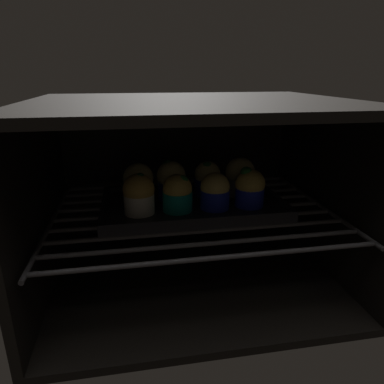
{
  "coord_description": "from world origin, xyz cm",
  "views": [
    {
      "loc": [
        -11.54,
        -42.21,
        40.1
      ],
      "look_at": [
        0.0,
        22.82,
        17.47
      ],
      "focal_mm": 32.61,
      "sensor_mm": 36.0,
      "label": 1
    }
  ],
  "objects_px": {
    "muffin_row1_col1": "(171,180)",
    "muffin_row0_col1": "(178,193)",
    "baking_tray": "(192,205)",
    "muffin_row1_col0": "(139,183)",
    "muffin_row0_col3": "(250,188)",
    "muffin_row1_col2": "(207,179)",
    "muffin_row0_col2": "(215,192)",
    "muffin_row1_col3": "(240,177)",
    "muffin_row0_col0": "(139,194)"
  },
  "relations": [
    {
      "from": "muffin_row1_col1",
      "to": "muffin_row0_col1",
      "type": "bearing_deg",
      "value": -86.97
    },
    {
      "from": "baking_tray",
      "to": "muffin_row1_col0",
      "type": "relative_size",
      "value": 4.59
    },
    {
      "from": "baking_tray",
      "to": "muffin_row0_col1",
      "type": "relative_size",
      "value": 5.02
    },
    {
      "from": "muffin_row0_col3",
      "to": "muffin_row1_col2",
      "type": "bearing_deg",
      "value": 133.24
    },
    {
      "from": "baking_tray",
      "to": "muffin_row0_col3",
      "type": "xyz_separation_m",
      "value": [
        0.11,
        -0.04,
        0.04
      ]
    },
    {
      "from": "baking_tray",
      "to": "muffin_row0_col2",
      "type": "distance_m",
      "value": 0.06
    },
    {
      "from": "muffin_row1_col0",
      "to": "muffin_row1_col2",
      "type": "height_order",
      "value": "muffin_row1_col0"
    },
    {
      "from": "muffin_row0_col3",
      "to": "muffin_row1_col3",
      "type": "height_order",
      "value": "muffin_row1_col3"
    },
    {
      "from": "baking_tray",
      "to": "muffin_row0_col2",
      "type": "xyz_separation_m",
      "value": [
        0.04,
        -0.04,
        0.04
      ]
    },
    {
      "from": "muffin_row0_col2",
      "to": "muffin_row1_col0",
      "type": "height_order",
      "value": "muffin_row1_col0"
    },
    {
      "from": "muffin_row1_col0",
      "to": "muffin_row1_col1",
      "type": "distance_m",
      "value": 0.07
    },
    {
      "from": "muffin_row0_col2",
      "to": "muffin_row1_col1",
      "type": "height_order",
      "value": "muffin_row1_col1"
    },
    {
      "from": "muffin_row0_col0",
      "to": "muffin_row1_col1",
      "type": "bearing_deg",
      "value": 45.15
    },
    {
      "from": "muffin_row0_col1",
      "to": "muffin_row1_col1",
      "type": "height_order",
      "value": "muffin_row1_col1"
    },
    {
      "from": "baking_tray",
      "to": "muffin_row1_col2",
      "type": "distance_m",
      "value": 0.07
    },
    {
      "from": "muffin_row0_col0",
      "to": "muffin_row0_col1",
      "type": "bearing_deg",
      "value": -0.08
    },
    {
      "from": "muffin_row0_col1",
      "to": "baking_tray",
      "type": "bearing_deg",
      "value": 46.86
    },
    {
      "from": "muffin_row0_col1",
      "to": "muffin_row1_col0",
      "type": "height_order",
      "value": "muffin_row1_col0"
    },
    {
      "from": "muffin_row0_col0",
      "to": "muffin_row1_col2",
      "type": "height_order",
      "value": "muffin_row0_col0"
    },
    {
      "from": "muffin_row1_col1",
      "to": "muffin_row1_col0",
      "type": "bearing_deg",
      "value": 178.89
    },
    {
      "from": "muffin_row1_col0",
      "to": "muffin_row1_col2",
      "type": "xyz_separation_m",
      "value": [
        0.14,
        0.0,
        -0.0
      ]
    },
    {
      "from": "muffin_row0_col0",
      "to": "muffin_row1_col2",
      "type": "distance_m",
      "value": 0.16
    },
    {
      "from": "muffin_row0_col2",
      "to": "muffin_row1_col3",
      "type": "bearing_deg",
      "value": 43.93
    },
    {
      "from": "muffin_row0_col3",
      "to": "muffin_row1_col3",
      "type": "bearing_deg",
      "value": 89.0
    },
    {
      "from": "muffin_row1_col0",
      "to": "muffin_row1_col2",
      "type": "relative_size",
      "value": 1.03
    },
    {
      "from": "muffin_row0_col2",
      "to": "muffin_row0_col3",
      "type": "distance_m",
      "value": 0.07
    },
    {
      "from": "baking_tray",
      "to": "muffin_row0_col3",
      "type": "bearing_deg",
      "value": -18.05
    },
    {
      "from": "muffin_row0_col0",
      "to": "muffin_row0_col3",
      "type": "distance_m",
      "value": 0.21
    },
    {
      "from": "muffin_row1_col0",
      "to": "muffin_row1_col3",
      "type": "distance_m",
      "value": 0.21
    },
    {
      "from": "baking_tray",
      "to": "muffin_row0_col0",
      "type": "relative_size",
      "value": 4.57
    },
    {
      "from": "muffin_row0_col0",
      "to": "muffin_row1_col1",
      "type": "relative_size",
      "value": 0.96
    },
    {
      "from": "muffin_row0_col0",
      "to": "muffin_row1_col0",
      "type": "relative_size",
      "value": 1.0
    },
    {
      "from": "baking_tray",
      "to": "muffin_row0_col0",
      "type": "height_order",
      "value": "muffin_row0_col0"
    },
    {
      "from": "baking_tray",
      "to": "muffin_row0_col1",
      "type": "distance_m",
      "value": 0.06
    },
    {
      "from": "muffin_row0_col3",
      "to": "muffin_row1_col0",
      "type": "relative_size",
      "value": 1.02
    },
    {
      "from": "muffin_row0_col3",
      "to": "muffin_row1_col0",
      "type": "distance_m",
      "value": 0.22
    },
    {
      "from": "baking_tray",
      "to": "muffin_row1_col2",
      "type": "bearing_deg",
      "value": 43.46
    },
    {
      "from": "baking_tray",
      "to": "muffin_row0_col3",
      "type": "relative_size",
      "value": 4.49
    },
    {
      "from": "muffin_row1_col0",
      "to": "muffin_row1_col2",
      "type": "distance_m",
      "value": 0.14
    },
    {
      "from": "muffin_row0_col3",
      "to": "muffin_row1_col1",
      "type": "height_order",
      "value": "muffin_row1_col1"
    },
    {
      "from": "muffin_row0_col0",
      "to": "muffin_row1_col1",
      "type": "xyz_separation_m",
      "value": [
        0.07,
        0.07,
        0.0
      ]
    },
    {
      "from": "muffin_row0_col0",
      "to": "muffin_row0_col3",
      "type": "bearing_deg",
      "value": 0.25
    },
    {
      "from": "muffin_row0_col2",
      "to": "muffin_row1_col1",
      "type": "distance_m",
      "value": 0.1
    },
    {
      "from": "muffin_row0_col0",
      "to": "muffin_row0_col1",
      "type": "distance_m",
      "value": 0.07
    },
    {
      "from": "muffin_row1_col2",
      "to": "muffin_row1_col0",
      "type": "bearing_deg",
      "value": -178.55
    },
    {
      "from": "muffin_row0_col2",
      "to": "muffin_row0_col3",
      "type": "height_order",
      "value": "muffin_row0_col3"
    },
    {
      "from": "baking_tray",
      "to": "muffin_row1_col3",
      "type": "bearing_deg",
      "value": 16.36
    },
    {
      "from": "muffin_row0_col1",
      "to": "muffin_row0_col2",
      "type": "bearing_deg",
      "value": 0.03
    },
    {
      "from": "muffin_row0_col0",
      "to": "muffin_row0_col2",
      "type": "bearing_deg",
      "value": -0.03
    },
    {
      "from": "muffin_row0_col1",
      "to": "muffin_row1_col0",
      "type": "distance_m",
      "value": 0.1
    }
  ]
}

